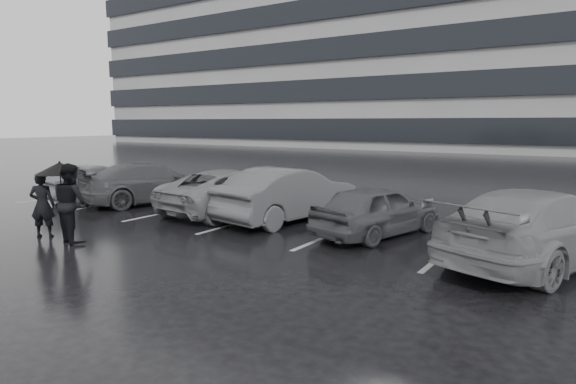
{
  "coord_description": "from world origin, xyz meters",
  "views": [
    {
      "loc": [
        6.03,
        -8.41,
        2.74
      ],
      "look_at": [
        -0.14,
        1.0,
        1.1
      ],
      "focal_mm": 30.0,
      "sensor_mm": 36.0,
      "label": 1
    }
  ],
  "objects_px": {
    "pedestrian_right": "(72,203)",
    "car_east": "(539,227)",
    "car_main": "(377,210)",
    "car_west_d": "(99,182)",
    "car_west_a": "(289,194)",
    "car_west_b": "(233,191)",
    "pedestrian_left": "(42,205)",
    "car_west_c": "(151,183)"
  },
  "relations": [
    {
      "from": "car_main",
      "to": "pedestrian_left",
      "type": "height_order",
      "value": "pedestrian_left"
    },
    {
      "from": "car_west_b",
      "to": "car_west_c",
      "type": "xyz_separation_m",
      "value": [
        -3.5,
        -0.13,
        0.02
      ]
    },
    {
      "from": "car_west_d",
      "to": "pedestrian_right",
      "type": "relative_size",
      "value": 2.06
    },
    {
      "from": "car_east",
      "to": "pedestrian_right",
      "type": "height_order",
      "value": "pedestrian_right"
    },
    {
      "from": "car_west_a",
      "to": "pedestrian_right",
      "type": "relative_size",
      "value": 2.48
    },
    {
      "from": "car_west_a",
      "to": "car_main",
      "type": "bearing_deg",
      "value": -178.24
    },
    {
      "from": "car_east",
      "to": "pedestrian_right",
      "type": "distance_m",
      "value": 9.95
    },
    {
      "from": "car_west_a",
      "to": "pedestrian_right",
      "type": "height_order",
      "value": "pedestrian_right"
    },
    {
      "from": "car_main",
      "to": "pedestrian_right",
      "type": "distance_m",
      "value": 7.14
    },
    {
      "from": "car_main",
      "to": "pedestrian_left",
      "type": "relative_size",
      "value": 2.35
    },
    {
      "from": "car_main",
      "to": "car_west_d",
      "type": "xyz_separation_m",
      "value": [
        -10.44,
        -0.29,
        -0.01
      ]
    },
    {
      "from": "car_main",
      "to": "car_west_d",
      "type": "bearing_deg",
      "value": 16.57
    },
    {
      "from": "car_west_a",
      "to": "car_west_b",
      "type": "xyz_separation_m",
      "value": [
        -2.05,
        0.04,
        -0.08
      ]
    },
    {
      "from": "car_west_b",
      "to": "pedestrian_left",
      "type": "height_order",
      "value": "pedestrian_left"
    },
    {
      "from": "car_west_d",
      "to": "car_east",
      "type": "relative_size",
      "value": 0.74
    },
    {
      "from": "car_east",
      "to": "pedestrian_right",
      "type": "bearing_deg",
      "value": 42.62
    },
    {
      "from": "pedestrian_left",
      "to": "pedestrian_right",
      "type": "xyz_separation_m",
      "value": [
        1.05,
        0.09,
        0.13
      ]
    },
    {
      "from": "car_east",
      "to": "pedestrian_right",
      "type": "xyz_separation_m",
      "value": [
        -9.14,
        -3.93,
        0.18
      ]
    },
    {
      "from": "car_west_b",
      "to": "car_west_d",
      "type": "height_order",
      "value": "car_west_b"
    },
    {
      "from": "car_main",
      "to": "car_west_a",
      "type": "bearing_deg",
      "value": 7.73
    },
    {
      "from": "pedestrian_left",
      "to": "pedestrian_right",
      "type": "distance_m",
      "value": 1.06
    },
    {
      "from": "car_west_a",
      "to": "pedestrian_left",
      "type": "bearing_deg",
      "value": 60.75
    },
    {
      "from": "car_west_b",
      "to": "car_west_d",
      "type": "distance_m",
      "value": 5.63
    },
    {
      "from": "pedestrian_left",
      "to": "pedestrian_right",
      "type": "bearing_deg",
      "value": 147.49
    },
    {
      "from": "car_east",
      "to": "car_west_b",
      "type": "bearing_deg",
      "value": 13.2
    },
    {
      "from": "car_east",
      "to": "pedestrian_right",
      "type": "relative_size",
      "value": 2.78
    },
    {
      "from": "pedestrian_left",
      "to": "car_west_d",
      "type": "bearing_deg",
      "value": -85.54
    },
    {
      "from": "car_west_c",
      "to": "pedestrian_left",
      "type": "xyz_separation_m",
      "value": [
        1.71,
        -4.79,
        0.1
      ]
    },
    {
      "from": "car_west_a",
      "to": "car_west_c",
      "type": "height_order",
      "value": "car_west_a"
    },
    {
      "from": "car_west_d",
      "to": "pedestrian_left",
      "type": "distance_m",
      "value": 5.69
    },
    {
      "from": "car_west_d",
      "to": "pedestrian_left",
      "type": "relative_size",
      "value": 2.39
    },
    {
      "from": "pedestrian_right",
      "to": "car_east",
      "type": "bearing_deg",
      "value": -145.92
    },
    {
      "from": "car_west_a",
      "to": "car_west_c",
      "type": "bearing_deg",
      "value": 9.93
    },
    {
      "from": "car_main",
      "to": "car_west_b",
      "type": "relative_size",
      "value": 0.77
    },
    {
      "from": "car_main",
      "to": "car_west_c",
      "type": "xyz_separation_m",
      "value": [
        -8.35,
        0.26,
        0.06
      ]
    },
    {
      "from": "car_west_b",
      "to": "car_west_d",
      "type": "xyz_separation_m",
      "value": [
        -5.59,
        -0.69,
        -0.05
      ]
    },
    {
      "from": "car_west_b",
      "to": "car_east",
      "type": "bearing_deg",
      "value": 178.92
    },
    {
      "from": "car_west_a",
      "to": "car_east",
      "type": "height_order",
      "value": "car_west_a"
    },
    {
      "from": "pedestrian_right",
      "to": "car_west_a",
      "type": "bearing_deg",
      "value": -109.47
    },
    {
      "from": "car_west_b",
      "to": "car_west_c",
      "type": "height_order",
      "value": "car_west_c"
    },
    {
      "from": "pedestrian_right",
      "to": "car_west_b",
      "type": "bearing_deg",
      "value": -87.91
    },
    {
      "from": "car_main",
      "to": "car_west_a",
      "type": "distance_m",
      "value": 2.82
    }
  ]
}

